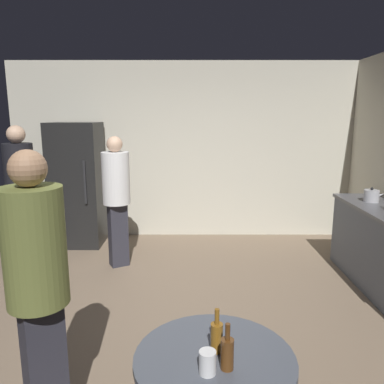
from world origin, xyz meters
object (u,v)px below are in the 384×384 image
foreground_table (213,375)px  person_in_olive_shirt (36,277)px  refrigerator (76,185)px  person_in_black_shirt (20,188)px  plastic_cup_white (207,362)px  beer_bottle_brown (226,352)px  kettle (370,196)px  person_in_white_shirt (115,192)px  beer_bottle_amber (216,336)px

foreground_table → person_in_olive_shirt: person_in_olive_shirt is taller
refrigerator → person_in_black_shirt: refrigerator is taller
plastic_cup_white → person_in_black_shirt: person_in_black_shirt is taller
beer_bottle_brown → person_in_olive_shirt: bearing=158.2°
kettle → foreground_table: bearing=-126.8°
foreground_table → beer_bottle_brown: (0.05, -0.09, 0.19)m
plastic_cup_white → person_in_white_shirt: person_in_white_shirt is taller
refrigerator → plastic_cup_white: refrigerator is taller
kettle → person_in_black_shirt: size_ratio=0.14×
kettle → person_in_black_shirt: (-4.15, 0.09, 0.08)m
foreground_table → person_in_white_shirt: (-1.05, 2.94, 0.34)m
beer_bottle_amber → kettle: bearing=52.9°
refrigerator → person_in_white_shirt: bearing=-49.1°
refrigerator → beer_bottle_brown: (1.85, -3.89, -0.08)m
kettle → person_in_white_shirt: size_ratio=0.15×
beer_bottle_amber → beer_bottle_brown: (0.04, -0.13, 0.00)m
beer_bottle_brown → person_in_olive_shirt: size_ratio=0.13×
beer_bottle_amber → beer_bottle_brown: bearing=-73.1°
foreground_table → person_in_black_shirt: (-2.16, 2.76, 0.42)m
beer_bottle_amber → person_in_olive_shirt: person_in_olive_shirt is taller
beer_bottle_brown → person_in_white_shirt: person_in_white_shirt is taller
foreground_table → beer_bottle_amber: size_ratio=3.48×
plastic_cup_white → person_in_olive_shirt: person_in_olive_shirt is taller
kettle → refrigerator: bearing=163.4°
foreground_table → beer_bottle_amber: 0.19m
kettle → person_in_olive_shirt: person_in_olive_shirt is taller
foreground_table → beer_bottle_brown: beer_bottle_brown is taller
beer_bottle_brown → plastic_cup_white: beer_bottle_brown is taller
beer_bottle_brown → plastic_cup_white: size_ratio=2.09×
beer_bottle_amber → beer_bottle_brown: same height
beer_bottle_amber → person_in_white_shirt: person_in_white_shirt is taller
beer_bottle_amber → person_in_black_shirt: bearing=128.6°
kettle → person_in_olive_shirt: 3.79m
beer_bottle_brown → person_in_olive_shirt: person_in_olive_shirt is taller
beer_bottle_amber → beer_bottle_brown: 0.14m
plastic_cup_white → person_in_black_shirt: size_ratio=0.06×
foreground_table → plastic_cup_white: size_ratio=7.27×
beer_bottle_amber → person_in_olive_shirt: 1.05m
plastic_cup_white → beer_bottle_brown: bearing=18.7°
beer_bottle_brown → kettle: bearing=54.8°
beer_bottle_amber → person_in_white_shirt: bearing=110.2°
beer_bottle_brown → person_in_white_shirt: 3.23m
person_in_white_shirt → plastic_cup_white: bearing=-10.0°
refrigerator → person_in_olive_shirt: refrigerator is taller
kettle → person_in_olive_shirt: size_ratio=0.14×
refrigerator → beer_bottle_amber: bearing=-64.3°
foreground_table → person_in_black_shirt: 3.53m
plastic_cup_white → person_in_black_shirt: (-2.12, 2.88, 0.26)m
kettle → person_in_white_shirt: 3.06m
person_in_olive_shirt → person_in_black_shirt: size_ratio=0.96×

